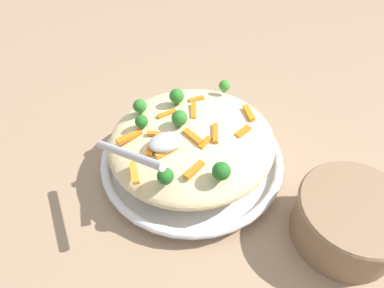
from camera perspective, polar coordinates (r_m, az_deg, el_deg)
ground_plane at (r=0.64m, az=0.00°, el=-3.67°), size 2.40×2.40×0.00m
serving_bowl at (r=0.63m, az=0.00°, el=-2.56°), size 0.33×0.33×0.04m
pasta_mound at (r=0.59m, az=0.00°, el=0.42°), size 0.29×0.27×0.07m
carrot_piece_0 at (r=0.56m, az=3.83°, el=1.75°), size 0.03×0.04×0.01m
carrot_piece_1 at (r=0.58m, az=8.36°, el=2.03°), size 0.03×0.02×0.01m
carrot_piece_2 at (r=0.52m, az=0.37°, el=-4.27°), size 0.04×0.03×0.01m
carrot_piece_3 at (r=0.60m, az=0.25°, el=5.47°), size 0.02×0.04×0.01m
carrot_piece_4 at (r=0.55m, az=2.14°, el=0.22°), size 0.03×0.02×0.01m
carrot_piece_5 at (r=0.54m, az=-4.24°, el=-1.21°), size 0.04×0.02×0.01m
carrot_piece_6 at (r=0.55m, az=-6.66°, el=-0.64°), size 0.03×0.03×0.01m
carrot_piece_7 at (r=0.52m, az=-9.50°, el=-4.64°), size 0.02×0.04×0.01m
carrot_piece_8 at (r=0.60m, az=-4.12°, el=4.93°), size 0.04×0.01×0.01m
carrot_piece_9 at (r=0.57m, az=-10.27°, el=1.15°), size 0.04×0.02×0.01m
carrot_piece_10 at (r=0.63m, az=0.72°, el=7.32°), size 0.03×0.01×0.01m
carrot_piece_11 at (r=0.62m, az=9.17°, el=5.33°), size 0.02×0.04×0.01m
carrot_piece_12 at (r=0.55m, az=0.16°, el=1.18°), size 0.02×0.04×0.01m
carrot_piece_13 at (r=0.56m, az=-5.33°, el=1.58°), size 0.04×0.03×0.01m
broccoli_floret_0 at (r=0.49m, az=-4.39°, el=-5.30°), size 0.02×0.02×0.03m
broccoli_floret_1 at (r=0.50m, az=4.45°, el=-4.62°), size 0.03×0.03×0.03m
broccoli_floret_2 at (r=0.61m, az=-8.58°, el=6.17°), size 0.02×0.02×0.03m
broccoli_floret_3 at (r=0.61m, az=-2.96°, el=7.72°), size 0.03×0.03×0.03m
broccoli_floret_4 at (r=0.58m, az=-8.29°, el=3.67°), size 0.02×0.02×0.03m
broccoli_floret_5 at (r=0.56m, az=-2.08°, el=4.24°), size 0.03×0.03×0.03m
broccoli_floret_6 at (r=0.65m, az=5.36°, el=9.49°), size 0.02×0.02×0.02m
serving_spoon at (r=0.52m, az=-6.38°, el=-0.33°), size 0.13×0.14×0.08m
companion_bowl at (r=0.58m, az=24.54°, el=-11.05°), size 0.17×0.17×0.08m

